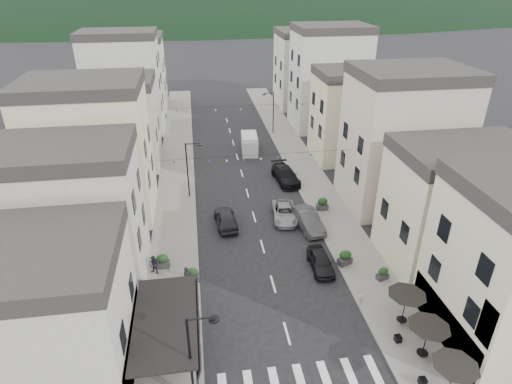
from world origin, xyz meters
The scene contains 27 objects.
sidewalk_left centered at (-7.50, 32.00, 0.06)m, with size 4.00×76.00×0.12m, color slate.
sidewalk_right centered at (7.50, 32.00, 0.06)m, with size 4.00×76.00×0.12m, color slate.
hill_backdrop centered at (0.00, 300.00, 0.00)m, with size 640.00×360.00×70.00m, color black.
boutique_building centered at (-15.50, 5.00, 4.00)m, with size 12.00×8.00×8.00m, color #A9A49B.
boutique_awning centered at (-7.25, 5.00, 3.11)m, with size 3.77×7.50×3.28m.
buildings_row_left centered at (-14.50, 37.75, 6.12)m, with size 10.20×54.16×14.00m.
buildings_row_right centered at (14.50, 36.59, 6.32)m, with size 10.20×54.16×14.50m.
cafe_terrace centered at (7.70, 2.80, 2.36)m, with size 2.50×8.10×2.53m.
streetlamp_left_near centered at (-5.82, 2.00, 3.70)m, with size 1.70×0.56×6.00m.
streetlamp_left_far centered at (-5.82, 26.00, 3.70)m, with size 1.70×0.56×6.00m.
streetlamp_right_far centered at (5.82, 44.00, 3.70)m, with size 1.70×0.56×6.00m.
bollards centered at (0.00, 5.50, 0.42)m, with size 11.66×10.26×0.60m.
bunting_near centered at (0.00, 22.00, 5.65)m, with size 19.00×0.28×0.62m.
bunting_far centered at (0.00, 38.00, 5.65)m, with size 19.00×0.28×0.62m.
parked_car_a centered at (4.06, 12.34, 0.68)m, with size 1.60×3.98×1.36m, color black.
parked_car_b centered at (4.60, 18.39, 0.80)m, with size 1.70×4.88×1.61m, color #363739.
parked_car_c centered at (2.80, 20.25, 0.66)m, with size 2.19×4.76×1.32m, color gray.
parked_car_d centered at (4.60, 28.16, 0.79)m, with size 2.21×5.42×1.57m, color black.
parked_car_e centered at (-2.80, 19.82, 0.76)m, with size 1.81×4.49×1.53m, color black.
delivery_van centered at (1.79, 37.61, 1.17)m, with size 2.33×5.09×2.38m.
pedestrian_a centered at (-6.37, 11.55, 0.97)m, with size 0.62×0.41×1.69m, color black.
pedestrian_b centered at (-8.88, 13.49, 0.91)m, with size 0.77×0.60×1.58m, color black.
planter_la centered at (-6.00, 12.15, 0.68)m, with size 1.07×0.64×1.16m.
planter_lb centered at (-8.31, 14.18, 0.71)m, with size 1.12×0.67×1.21m.
planter_ra centered at (8.35, 10.22, 0.62)m, with size 1.01×0.72×1.02m.
planter_rb centered at (6.10, 12.44, 0.74)m, with size 1.29×1.01×1.28m.
planter_rc centered at (6.81, 21.25, 0.73)m, with size 1.15×0.65×1.26m.
Camera 1 is at (-5.03, -13.98, 21.16)m, focal length 30.00 mm.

